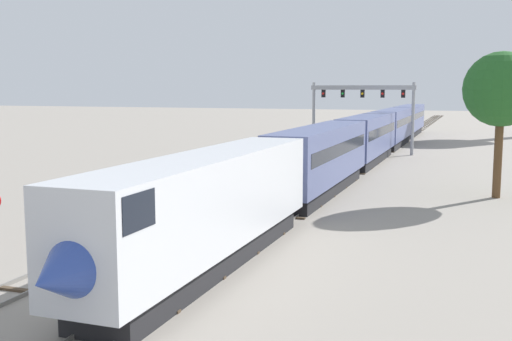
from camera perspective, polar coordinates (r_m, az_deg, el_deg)
name	(u,v)px	position (r m, az deg, el deg)	size (l,w,h in m)	color
ground_plane	(126,285)	(24.74, -11.87, -10.28)	(400.00, 400.00, 0.00)	gray
track_main	(390,147)	(81.01, 12.26, 2.12)	(2.60, 200.00, 0.16)	slate
track_near	(308,163)	(62.52, 4.82, 0.70)	(2.60, 160.00, 0.16)	slate
passenger_train	(369,137)	(64.11, 10.32, 3.06)	(3.04, 98.98, 4.80)	silver
signal_gantry	(362,101)	(72.82, 9.76, 6.29)	(12.10, 0.49, 8.21)	#999BA0
trackside_tree_left	(501,90)	(45.40, 21.66, 6.90)	(5.10, 5.10, 10.02)	brown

